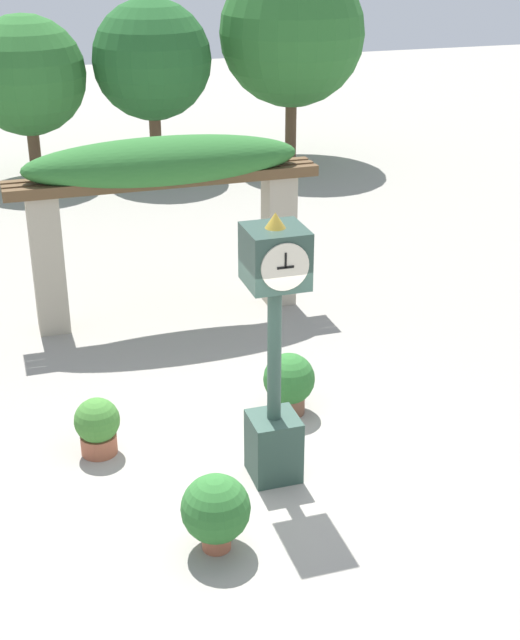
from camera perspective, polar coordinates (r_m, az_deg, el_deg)
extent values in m
plane|color=gray|center=(10.01, -0.05, -10.12)|extent=(60.00, 60.00, 0.00)
cube|color=#2D473D|center=(9.88, 0.88, -8.08)|extent=(0.53, 0.53, 0.74)
cylinder|color=#2D473D|center=(9.31, 0.92, -2.23)|extent=(0.15, 0.15, 1.52)
cylinder|color=gold|center=(8.99, 0.96, 2.20)|extent=(0.24, 0.24, 0.04)
cube|color=#2D473D|center=(8.87, 0.97, 4.10)|extent=(0.60, 0.60, 0.60)
cylinder|color=beige|center=(8.60, 1.62, 3.41)|extent=(0.49, 0.02, 0.49)
cylinder|color=beige|center=(9.14, 0.36, 4.75)|extent=(0.49, 0.02, 0.49)
cube|color=black|center=(8.59, 1.65, 3.38)|extent=(0.17, 0.01, 0.02)
cube|color=black|center=(8.56, 1.66, 3.83)|extent=(0.02, 0.01, 0.15)
cone|color=gold|center=(8.74, 0.99, 6.41)|extent=(0.21, 0.21, 0.16)
cube|color=#A89E89|center=(13.33, -13.42, 3.51)|extent=(0.45, 0.45, 2.10)
cube|color=#A89E89|center=(13.97, 1.20, 5.18)|extent=(0.45, 0.45, 2.10)
cube|color=brown|center=(12.98, -5.95, 8.75)|extent=(4.59, 0.14, 0.16)
cube|color=brown|center=(13.19, -6.16, 9.00)|extent=(4.59, 0.14, 0.16)
cube|color=brown|center=(13.41, -6.36, 9.25)|extent=(4.59, 0.14, 0.16)
ellipsoid|color=#2D6B2D|center=(13.13, -6.21, 10.07)|extent=(4.04, 1.05, 0.70)
cylinder|color=brown|center=(11.18, 1.85, -5.38)|extent=(0.40, 0.40, 0.23)
sphere|color=#2D6B2D|center=(11.00, 1.87, -3.78)|extent=(0.64, 0.64, 0.64)
cylinder|color=#9E563D|center=(10.55, -10.26, -7.79)|extent=(0.42, 0.42, 0.23)
sphere|color=#427F33|center=(10.39, -10.39, -6.34)|extent=(0.53, 0.53, 0.53)
cylinder|color=#9E563D|center=(9.02, -2.81, -13.81)|extent=(0.29, 0.29, 0.21)
sphere|color=#2D6B2D|center=(8.80, -2.85, -11.96)|extent=(0.68, 0.68, 0.68)
cylinder|color=brown|center=(21.73, -14.25, 10.64)|extent=(0.28, 0.28, 1.42)
sphere|color=#2D6B2D|center=(21.41, -14.72, 14.91)|extent=(2.68, 2.68, 2.68)
cylinder|color=brown|center=(21.78, -6.70, 11.57)|extent=(0.28, 0.28, 1.65)
sphere|color=#235B28|center=(21.45, -6.94, 16.22)|extent=(2.75, 2.75, 2.75)
cylinder|color=brown|center=(22.74, 1.99, 12.53)|extent=(0.28, 0.28, 1.85)
sphere|color=#2D6B2D|center=(22.38, 2.07, 17.91)|extent=(3.50, 3.50, 3.50)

